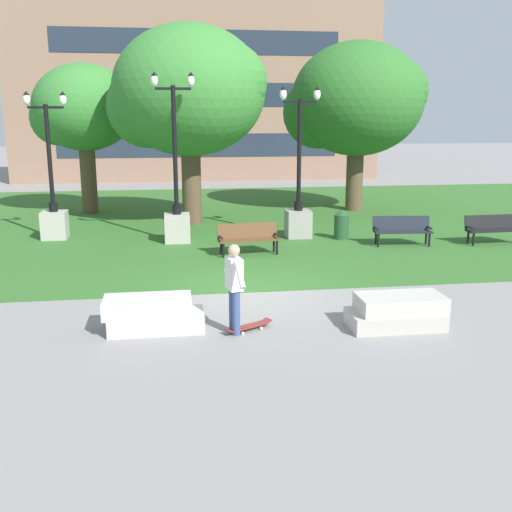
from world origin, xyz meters
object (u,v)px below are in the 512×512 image
(park_bench_near_left, at_px, (402,229))
(lamp_post_center, at_px, (177,209))
(person_skateboarder, at_px, (234,284))
(lamp_post_right, at_px, (298,208))
(park_bench_far_left, at_px, (493,227))
(lamp_post_left, at_px, (54,209))
(concrete_block_center, at_px, (153,314))
(park_bench_near_right, at_px, (248,237))
(concrete_block_left, at_px, (397,312))
(skateboard, at_px, (249,326))
(trash_bin, at_px, (341,224))

(park_bench_near_left, distance_m, lamp_post_center, 7.14)
(person_skateboarder, relative_size, lamp_post_right, 0.35)
(park_bench_far_left, relative_size, lamp_post_right, 0.37)
(park_bench_near_left, xyz_separation_m, lamp_post_left, (-10.96, 2.60, 0.45))
(person_skateboarder, bearing_deg, park_bench_far_left, 37.06)
(concrete_block_center, height_order, park_bench_near_left, park_bench_near_left)
(park_bench_near_right, relative_size, lamp_post_left, 0.39)
(concrete_block_left, relative_size, person_skateboarder, 1.06)
(park_bench_far_left, bearing_deg, concrete_block_center, -148.77)
(concrete_block_left, relative_size, lamp_post_left, 0.39)
(person_skateboarder, relative_size, skateboard, 1.73)
(park_bench_far_left, bearing_deg, person_skateboarder, -142.94)
(park_bench_far_left, bearing_deg, lamp_post_right, 162.24)
(park_bench_near_right, relative_size, trash_bin, 1.92)
(park_bench_near_left, relative_size, lamp_post_center, 0.35)
(park_bench_far_left, relative_size, trash_bin, 1.89)
(person_skateboarder, bearing_deg, concrete_block_center, 164.92)
(person_skateboarder, height_order, lamp_post_right, lamp_post_right)
(lamp_post_right, bearing_deg, skateboard, -108.09)
(park_bench_near_right, height_order, lamp_post_left, lamp_post_left)
(person_skateboarder, bearing_deg, trash_bin, 61.57)
(skateboard, xyz_separation_m, park_bench_near_left, (5.76, 6.88, 0.45))
(lamp_post_center, xyz_separation_m, lamp_post_right, (4.00, 0.19, -0.07))
(concrete_block_left, distance_m, trash_bin, 8.40)
(park_bench_near_left, bearing_deg, lamp_post_right, 150.28)
(park_bench_near_right, bearing_deg, skateboard, -97.45)
(concrete_block_left, relative_size, lamp_post_right, 0.37)
(lamp_post_center, bearing_deg, person_skateboarder, -83.76)
(lamp_post_center, bearing_deg, trash_bin, -3.22)
(skateboard, bearing_deg, concrete_block_left, -4.34)
(lamp_post_right, bearing_deg, concrete_block_left, -89.54)
(lamp_post_left, bearing_deg, concrete_block_left, -50.26)
(lamp_post_center, height_order, lamp_post_left, lamp_post_center)
(concrete_block_left, distance_m, park_bench_near_left, 7.67)
(trash_bin, bearing_deg, concrete_block_center, -127.48)
(lamp_post_right, bearing_deg, concrete_block_center, -119.15)
(lamp_post_center, bearing_deg, concrete_block_center, -94.25)
(concrete_block_left, distance_m, park_bench_far_left, 9.03)
(skateboard, bearing_deg, lamp_post_left, 118.72)
(concrete_block_center, relative_size, person_skateboarder, 1.10)
(park_bench_far_left, height_order, trash_bin, trash_bin)
(concrete_block_center, bearing_deg, park_bench_far_left, 31.23)
(concrete_block_left, xyz_separation_m, lamp_post_right, (-0.07, 8.79, 0.71))
(lamp_post_left, relative_size, trash_bin, 4.91)
(concrete_block_center, bearing_deg, lamp_post_center, 85.75)
(lamp_post_center, xyz_separation_m, lamp_post_left, (-3.99, 1.11, -0.09))
(lamp_post_center, height_order, lamp_post_right, lamp_post_center)
(park_bench_far_left, xyz_separation_m, lamp_post_left, (-13.89, 2.80, 0.45))
(concrete_block_center, height_order, lamp_post_center, lamp_post_center)
(lamp_post_right, height_order, lamp_post_left, lamp_post_right)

